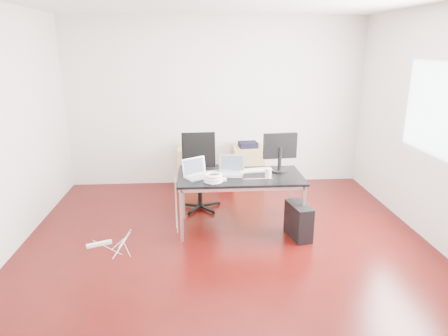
{
  "coord_description": "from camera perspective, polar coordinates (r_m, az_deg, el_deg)",
  "views": [
    {
      "loc": [
        -0.33,
        -4.24,
        2.32
      ],
      "look_at": [
        0.0,
        0.55,
        0.85
      ],
      "focal_mm": 32.0,
      "sensor_mm": 36.0,
      "label": 1
    }
  ],
  "objects": [
    {
      "name": "room_shell",
      "position": [
        4.36,
        0.98,
        4.86
      ],
      "size": [
        5.0,
        5.0,
        5.0
      ],
      "color": "#350706",
      "rests_on": "ground"
    },
    {
      "name": "desk",
      "position": [
        5.14,
        2.32,
        -1.65
      ],
      "size": [
        1.6,
        0.8,
        0.73
      ],
      "color": "black",
      "rests_on": "ground"
    },
    {
      "name": "office_chair",
      "position": [
        5.88,
        -3.54,
        0.03
      ],
      "size": [
        0.5,
        0.52,
        1.08
      ],
      "rotation": [
        0.0,
        0.0,
        0.04
      ],
      "color": "black",
      "rests_on": "ground"
    },
    {
      "name": "filing_cabinet_left",
      "position": [
        6.77,
        -4.46,
        0.05
      ],
      "size": [
        0.5,
        0.5,
        0.7
      ],
      "primitive_type": "cube",
      "color": "tan",
      "rests_on": "ground"
    },
    {
      "name": "filing_cabinet_right",
      "position": [
        6.82,
        3.42,
        0.2
      ],
      "size": [
        0.5,
        0.5,
        0.7
      ],
      "primitive_type": "cube",
      "color": "tan",
      "rests_on": "ground"
    },
    {
      "name": "pc_tower",
      "position": [
        5.14,
        10.6,
        -7.44
      ],
      "size": [
        0.28,
        0.48,
        0.44
      ],
      "primitive_type": "cube",
      "rotation": [
        0.0,
        0.0,
        0.2
      ],
      "color": "black",
      "rests_on": "ground"
    },
    {
      "name": "wastebasket",
      "position": [
        6.87,
        0.16,
        -1.49
      ],
      "size": [
        0.31,
        0.31,
        0.28
      ],
      "primitive_type": "cylinder",
      "rotation": [
        0.0,
        0.0,
        -0.38
      ],
      "color": "black",
      "rests_on": "ground"
    },
    {
      "name": "power_strip",
      "position": [
        5.17,
        -17.41,
        -10.31
      ],
      "size": [
        0.3,
        0.17,
        0.04
      ],
      "primitive_type": "cube",
      "rotation": [
        0.0,
        0.0,
        0.39
      ],
      "color": "white",
      "rests_on": "ground"
    },
    {
      "name": "laptop_left",
      "position": [
        5.06,
        -3.91,
        -0.7
      ],
      "size": [
        0.41,
        0.39,
        0.23
      ],
      "rotation": [
        0.0,
        0.0,
        0.54
      ],
      "color": "silver",
      "rests_on": "desk"
    },
    {
      "name": "laptop_right",
      "position": [
        5.18,
        1.03,
        -0.21
      ],
      "size": [
        0.38,
        0.32,
        0.23
      ],
      "rotation": [
        0.0,
        0.0,
        -0.24
      ],
      "color": "silver",
      "rests_on": "desk"
    },
    {
      "name": "monitor",
      "position": [
        5.3,
        7.99,
        2.57
      ],
      "size": [
        0.45,
        0.26,
        0.51
      ],
      "rotation": [
        0.0,
        0.0,
        0.09
      ],
      "color": "black",
      "rests_on": "desk"
    },
    {
      "name": "keyboard",
      "position": [
        5.32,
        4.5,
        -0.32
      ],
      "size": [
        0.46,
        0.21,
        0.02
      ],
      "primitive_type": "cube",
      "rotation": [
        0.0,
        0.0,
        0.16
      ],
      "color": "white",
      "rests_on": "desk"
    },
    {
      "name": "cup_white",
      "position": [
        5.06,
        6.33,
        -0.69
      ],
      "size": [
        0.09,
        0.09,
        0.12
      ],
      "primitive_type": "cylinder",
      "rotation": [
        0.0,
        0.0,
        0.18
      ],
      "color": "white",
      "rests_on": "desk"
    },
    {
      "name": "cup_brown",
      "position": [
        5.17,
        6.32,
        -0.41
      ],
      "size": [
        0.09,
        0.09,
        0.1
      ],
      "primitive_type": "cylinder",
      "rotation": [
        0.0,
        0.0,
        -0.24
      ],
      "color": "#533C1C",
      "rests_on": "desk"
    },
    {
      "name": "cable_coil",
      "position": [
        4.86,
        -1.54,
        -1.45
      ],
      "size": [
        0.24,
        0.24,
        0.11
      ],
      "rotation": [
        0.0,
        0.0,
        -0.1
      ],
      "color": "white",
      "rests_on": "desk"
    },
    {
      "name": "power_adapter",
      "position": [
        4.93,
        -0.11,
        -1.65
      ],
      "size": [
        0.08,
        0.08,
        0.03
      ],
      "primitive_type": "cube",
      "rotation": [
        0.0,
        0.0,
        0.22
      ],
      "color": "white",
      "rests_on": "desk"
    },
    {
      "name": "speaker",
      "position": [
        6.67,
        -4.54,
        3.72
      ],
      "size": [
        0.11,
        0.1,
        0.18
      ],
      "primitive_type": "cube",
      "rotation": [
        0.0,
        0.0,
        0.26
      ],
      "color": "#9E9E9E",
      "rests_on": "filing_cabinet_left"
    },
    {
      "name": "navy_garment",
      "position": [
        6.68,
        3.46,
        3.36
      ],
      "size": [
        0.33,
        0.27,
        0.09
      ],
      "primitive_type": "cube",
      "rotation": [
        0.0,
        0.0,
        0.12
      ],
      "color": "black",
      "rests_on": "filing_cabinet_right"
    }
  ]
}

